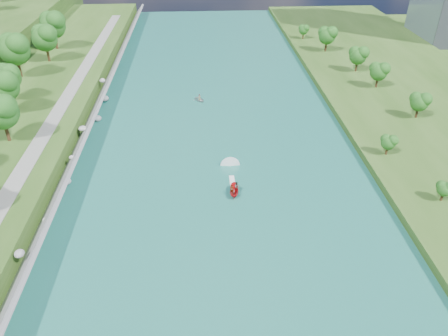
{
  "coord_description": "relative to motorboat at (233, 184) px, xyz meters",
  "views": [
    {
      "loc": [
        -2.61,
        -49.05,
        43.0
      ],
      "look_at": [
        1.19,
        14.16,
        2.5
      ],
      "focal_mm": 35.0,
      "sensor_mm": 36.0,
      "label": 1
    }
  ],
  "objects": [
    {
      "name": "riprap_bank",
      "position": [
        -28.45,
        7.88,
        1.09
      ],
      "size": [
        3.61,
        236.0,
        4.05
      ],
      "color": "slate",
      "rests_on": "ground"
    },
    {
      "name": "trees_east",
      "position": [
        36.56,
        4.18,
        5.0
      ],
      "size": [
        15.68,
        139.8,
        10.01
      ],
      "color": "#165419",
      "rests_on": "berm_east"
    },
    {
      "name": "ground",
      "position": [
        -2.61,
        -11.7,
        -0.7
      ],
      "size": [
        260.0,
        260.0,
        0.0
      ],
      "primitive_type": "plane",
      "color": "#2D5119",
      "rests_on": "ground"
    },
    {
      "name": "riverside_path",
      "position": [
        -35.11,
        8.3,
        2.85
      ],
      "size": [
        3.0,
        200.0,
        0.1
      ],
      "primitive_type": "cube",
      "color": "gray",
      "rests_on": "berm_west"
    },
    {
      "name": "river_water",
      "position": [
        -2.61,
        8.3,
        -0.65
      ],
      "size": [
        55.0,
        240.0,
        0.1
      ],
      "primitive_type": "cube",
      "color": "#1B6764",
      "rests_on": "ground"
    },
    {
      "name": "motorboat",
      "position": [
        0.0,
        0.0,
        0.0
      ],
      "size": [
        3.6,
        18.72,
        2.01
      ],
      "rotation": [
        0.0,
        0.0,
        3.04
      ],
      "color": "red",
      "rests_on": "river_water"
    },
    {
      "name": "raft",
      "position": [
        -5.26,
        36.65,
        -0.23
      ],
      "size": [
        3.66,
        3.9,
        1.6
      ],
      "rotation": [
        0.0,
        0.0,
        0.6
      ],
      "color": "#95999D",
      "rests_on": "river_water"
    }
  ]
}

